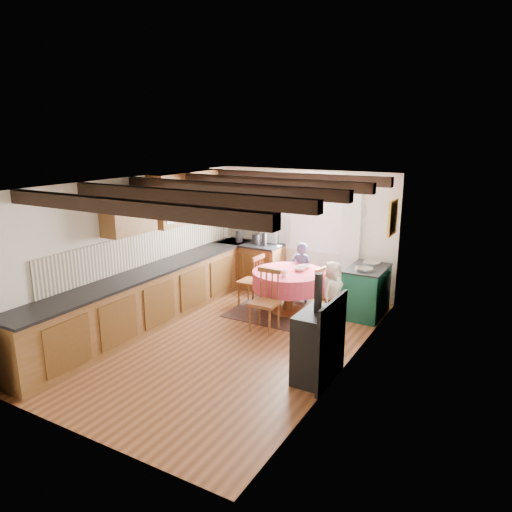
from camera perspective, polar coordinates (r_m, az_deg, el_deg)
The scene contains 41 objects.
floor at distance 7.37m, azimuth -3.12°, elevation -10.06°, with size 3.60×5.50×0.00m, color #9B5A34.
ceiling at distance 6.74m, azimuth -3.40°, elevation 8.85°, with size 3.60×5.50×0.00m, color white.
wall_back at distance 9.32m, azimuth 5.94°, elevation 2.91°, with size 3.60×0.00×2.40m, color silver.
wall_front at distance 5.00m, azimuth -20.74°, elevation -8.33°, with size 3.60×0.00×2.40m, color silver.
wall_left at distance 8.05m, azimuth -14.10°, elevation 0.69°, with size 0.00×5.50×2.40m, color silver.
wall_right at distance 6.21m, azimuth 10.89°, elevation -3.22°, with size 0.00×5.50×2.40m, color silver.
beam_a at distance 5.20m, azimuth -15.51°, elevation 5.67°, with size 3.60×0.16×0.16m, color black.
beam_b at distance 5.94m, azimuth -8.68°, elevation 7.07°, with size 3.60×0.16×0.16m, color black.
beam_c at distance 6.75m, azimuth -3.39°, elevation 8.09°, with size 3.60×0.16×0.16m, color black.
beam_d at distance 7.60m, azimuth 0.75°, elevation 8.83°, with size 3.60×0.16×0.16m, color black.
beam_e at distance 8.48m, azimuth 4.06°, elevation 9.39°, with size 3.60×0.16×0.16m, color black.
splash_left at distance 8.25m, azimuth -12.57°, elevation 1.11°, with size 0.02×4.50×0.55m, color beige.
splash_back at distance 9.74m, azimuth 0.49°, elevation 3.49°, with size 1.40×0.02×0.55m, color beige.
base_cabinet_left at distance 8.06m, azimuth -12.21°, elevation -4.81°, with size 0.60×5.30×0.88m, color brown.
base_cabinet_back at distance 9.70m, azimuth -0.58°, elevation -1.17°, with size 1.30×0.60×0.88m, color brown.
worktop_left at distance 7.91m, azimuth -12.28°, elevation -1.69°, with size 0.64×5.30×0.04m, color black.
worktop_back at distance 9.57m, azimuth -0.65°, elevation 1.45°, with size 1.30×0.64×0.04m, color black.
wall_cabinet_glass at distance 8.70m, azimuth -8.12°, elevation 7.02°, with size 0.34×1.80×0.90m, color brown.
wall_cabinet_solid at distance 7.59m, azimuth -15.04°, elevation 5.20°, with size 0.34×0.90×0.70m, color brown.
window_frame at distance 9.20m, azimuth 6.54°, elevation 5.27°, with size 1.34×0.03×1.54m, color white.
window_pane at distance 9.20m, azimuth 6.55°, elevation 5.27°, with size 1.20×0.01×1.40m, color white.
curtain_left at distance 9.57m, azimuth 1.57°, elevation 2.68°, with size 0.35×0.10×2.10m, color white.
curtain_right at distance 8.92m, azimuth 11.25°, elevation 1.52°, with size 0.35×0.10×2.10m, color white.
curtain_rod at distance 9.04m, azimuth 6.43°, elevation 8.95°, with size 0.03×0.03×2.00m, color black.
wall_picture at distance 8.26m, azimuth 16.08°, elevation 4.45°, with size 0.04×0.50×0.60m, color gold.
wall_plate at distance 8.84m, azimuth 12.20°, elevation 5.33°, with size 0.30×0.30×0.02m, color silver.
rug at distance 8.43m, azimuth 3.89°, elevation -6.79°, with size 1.90×1.48×0.01m, color #50312C.
dining_table at distance 8.30m, azimuth 3.94°, elevation -4.38°, with size 1.26×1.26×0.76m, color #F54642, non-canonical shape.
chair_near at distance 7.54m, azimuth 1.02°, elevation -5.40°, with size 0.42×0.45×0.99m, color #975E32, non-canonical shape.
chair_left at distance 8.68m, azimuth -0.66°, elevation -2.85°, with size 0.41×0.42×0.95m, color #975E32, non-canonical shape.
chair_right at distance 8.07m, azimuth 8.71°, elevation -4.60°, with size 0.38×0.40×0.89m, color #975E32, non-canonical shape.
aga_range at distance 8.40m, azimuth 13.09°, elevation -4.09°, with size 0.61×0.95×0.87m, color #134C38, non-canonical shape.
cast_iron_stove at distance 6.06m, azimuth 7.32°, elevation -8.49°, with size 0.42×0.71×1.41m, color black, non-canonical shape.
child_far at distance 8.83m, azimuth 5.46°, elevation -1.94°, with size 0.42×0.27×1.14m, color #3B4062.
child_right at distance 7.97m, azimuth 9.11°, elevation -4.27°, with size 0.51×0.33×1.04m, color beige.
bowl_a at distance 8.40m, azimuth 5.81°, elevation -1.29°, with size 0.20×0.20×0.05m, color silver.
bowl_b at distance 8.23m, azimuth 5.27°, elevation -1.55°, with size 0.21×0.21×0.07m, color silver.
cup at distance 7.90m, azimuth 3.36°, elevation -2.07°, with size 0.11×0.11×0.10m, color silver.
canister_tall at distance 9.62m, azimuth -2.04°, elevation 2.39°, with size 0.15×0.15×0.25m, color #262628.
canister_wide at distance 9.50m, azimuth 0.02°, elevation 2.07°, with size 0.17×0.17×0.19m, color #262628.
canister_slim at distance 9.31m, azimuth 1.00°, elevation 2.02°, with size 0.09×0.09×0.26m, color #262628.
Camera 1 is at (3.65, -5.62, 3.06)m, focal length 33.36 mm.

